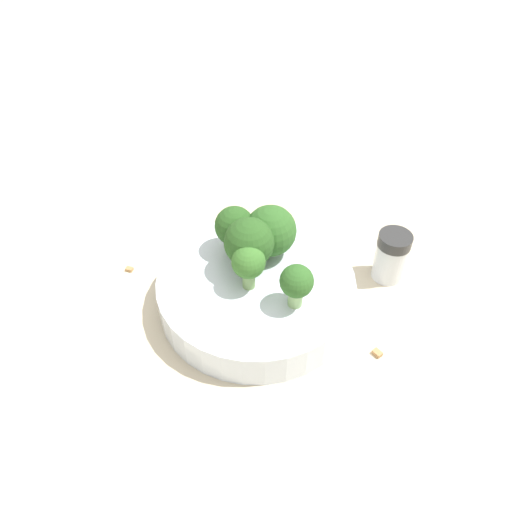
{
  "coord_description": "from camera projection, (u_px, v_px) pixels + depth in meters",
  "views": [
    {
      "loc": [
        -0.34,
        0.18,
        0.44
      ],
      "look_at": [
        0.0,
        0.0,
        0.08
      ],
      "focal_mm": 35.0,
      "sensor_mm": 36.0,
      "label": 1
    }
  ],
  "objects": [
    {
      "name": "bowl",
      "position": [
        256.0,
        291.0,
        0.57
      ],
      "size": [
        0.22,
        0.22,
        0.04
      ],
      "primitive_type": "cylinder",
      "color": "silver",
      "rests_on": "ground_plane"
    },
    {
      "name": "almond_crumb_1",
      "position": [
        378.0,
        352.0,
        0.53
      ],
      "size": [
        0.01,
        0.01,
        0.01
      ],
      "primitive_type": "cube",
      "rotation": [
        0.0,
        0.0,
        3.33
      ],
      "color": "#AD7F4C",
      "rests_on": "ground_plane"
    },
    {
      "name": "broccoli_floret_1",
      "position": [
        249.0,
        263.0,
        0.53
      ],
      "size": [
        0.04,
        0.04,
        0.06
      ],
      "color": "#7A9E5B",
      "rests_on": "bowl"
    },
    {
      "name": "pepper_shaker",
      "position": [
        391.0,
        256.0,
        0.6
      ],
      "size": [
        0.04,
        0.04,
        0.07
      ],
      "color": "silver",
      "rests_on": "ground_plane"
    },
    {
      "name": "almond_crumb_0",
      "position": [
        129.0,
        268.0,
        0.62
      ],
      "size": [
        0.01,
        0.01,
        0.01
      ],
      "primitive_type": "cube",
      "rotation": [
        0.0,
        0.0,
        3.95
      ],
      "color": "#AD7F4C",
      "rests_on": "ground_plane"
    },
    {
      "name": "almond_crumb_3",
      "position": [
        302.0,
        234.0,
        0.67
      ],
      "size": [
        0.01,
        0.01,
        0.01
      ],
      "primitive_type": "cube",
      "rotation": [
        0.0,
        0.0,
        2.87
      ],
      "color": "olive",
      "rests_on": "ground_plane"
    },
    {
      "name": "broccoli_floret_4",
      "position": [
        271.0,
        231.0,
        0.57
      ],
      "size": [
        0.06,
        0.06,
        0.06
      ],
      "color": "#84AD66",
      "rests_on": "bowl"
    },
    {
      "name": "broccoli_floret_3",
      "position": [
        236.0,
        226.0,
        0.57
      ],
      "size": [
        0.05,
        0.05,
        0.06
      ],
      "color": "#7A9E5B",
      "rests_on": "bowl"
    },
    {
      "name": "almond_crumb_2",
      "position": [
        340.0,
        257.0,
        0.64
      ],
      "size": [
        0.01,
        0.01,
        0.01
      ],
      "primitive_type": "cube",
      "rotation": [
        0.0,
        0.0,
        2.5
      ],
      "color": "olive",
      "rests_on": "ground_plane"
    },
    {
      "name": "broccoli_floret_2",
      "position": [
        248.0,
        244.0,
        0.54
      ],
      "size": [
        0.06,
        0.06,
        0.07
      ],
      "color": "#7A9E5B",
      "rests_on": "bowl"
    },
    {
      "name": "broccoli_floret_0",
      "position": [
        297.0,
        283.0,
        0.51
      ],
      "size": [
        0.04,
        0.04,
        0.05
      ],
      "color": "#8EB770",
      "rests_on": "bowl"
    },
    {
      "name": "ground_plane",
      "position": [
        256.0,
        302.0,
        0.59
      ],
      "size": [
        3.0,
        3.0,
        0.0
      ],
      "primitive_type": "plane",
      "color": "beige"
    }
  ]
}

